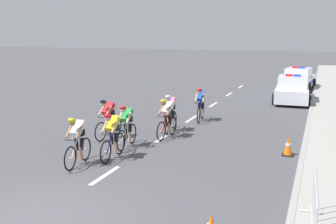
% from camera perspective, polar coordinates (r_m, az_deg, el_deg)
% --- Properties ---
extents(ground_plane, '(160.00, 160.00, 0.00)m').
position_cam_1_polar(ground_plane, '(9.44, -17.95, -14.24)').
color(ground_plane, '#4C4C51').
extents(kerb_edge, '(0.16, 60.00, 0.13)m').
position_cam_1_polar(kerb_edge, '(20.92, 19.37, -0.16)').
color(kerb_edge, '#9E9E99').
rests_on(kerb_edge, ground).
extents(lane_markings_centre, '(0.14, 25.60, 0.01)m').
position_cam_1_polar(lane_markings_centre, '(18.76, 3.30, -0.98)').
color(lane_markings_centre, white).
rests_on(lane_markings_centre, ground).
extents(cyclist_lead, '(0.45, 1.72, 1.56)m').
position_cam_1_polar(cyclist_lead, '(12.44, -12.65, -3.88)').
color(cyclist_lead, black).
rests_on(cyclist_lead, ground).
extents(cyclist_second, '(0.43, 1.72, 1.56)m').
position_cam_1_polar(cyclist_second, '(12.87, -7.85, -3.20)').
color(cyclist_second, black).
rests_on(cyclist_second, ground).
extents(cyclist_third, '(0.44, 1.72, 1.56)m').
position_cam_1_polar(cyclist_third, '(14.11, -5.87, -1.87)').
color(cyclist_third, black).
rests_on(cyclist_third, ground).
extents(cyclist_fourth, '(0.45, 1.72, 1.56)m').
position_cam_1_polar(cyclist_fourth, '(15.37, -8.45, -0.84)').
color(cyclist_fourth, black).
rests_on(cyclist_fourth, ground).
extents(cyclist_fifth, '(0.44, 1.72, 1.56)m').
position_cam_1_polar(cyclist_fifth, '(15.29, -0.18, -0.78)').
color(cyclist_fifth, black).
rests_on(cyclist_fifth, ground).
extents(cyclist_sixth, '(0.43, 1.72, 1.56)m').
position_cam_1_polar(cyclist_sixth, '(16.27, 0.31, -0.04)').
color(cyclist_sixth, black).
rests_on(cyclist_sixth, ground).
extents(cyclist_seventh, '(0.46, 1.72, 1.56)m').
position_cam_1_polar(cyclist_seventh, '(18.24, 4.60, 1.15)').
color(cyclist_seventh, black).
rests_on(cyclist_seventh, ground).
extents(police_car_nearest, '(2.16, 4.48, 1.59)m').
position_cam_1_polar(police_car_nearest, '(24.32, 17.08, 2.98)').
color(police_car_nearest, silver).
rests_on(police_car_nearest, ground).
extents(police_car_second, '(2.31, 4.55, 1.59)m').
position_cam_1_polar(police_car_second, '(29.80, 17.84, 4.38)').
color(police_car_second, silver).
rests_on(police_car_second, ground).
extents(crowd_barrier_front, '(0.59, 2.32, 1.07)m').
position_cam_1_polar(crowd_barrier_front, '(8.39, 19.87, -12.85)').
color(crowd_barrier_front, '#B7BABF').
rests_on(crowd_barrier_front, sidewalk_slab).
extents(traffic_cone_near, '(0.36, 0.36, 0.64)m').
position_cam_1_polar(traffic_cone_near, '(13.79, 16.55, -4.64)').
color(traffic_cone_near, black).
rests_on(traffic_cone_near, ground).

